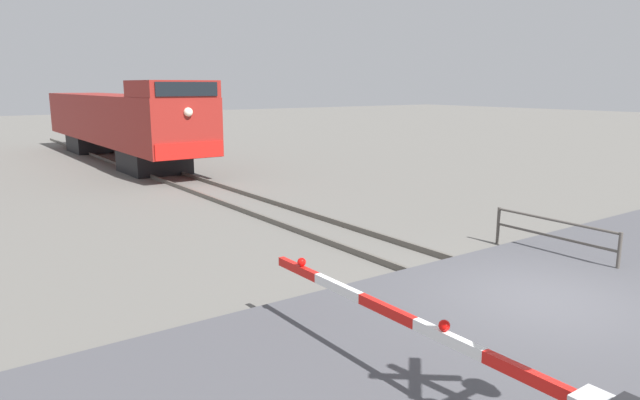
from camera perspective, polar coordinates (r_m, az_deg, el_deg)
The scene contains 7 objects.
ground_plane at distance 11.32m, azimuth 21.38°, elevation -9.94°, with size 160.00×160.00×0.00m, color #605E59.
rail_track_left at distance 10.73m, azimuth 19.27°, elevation -10.55°, with size 0.08×80.00×0.15m, color #59544C.
rail_track_right at distance 11.87m, azimuth 23.32°, elevation -8.71°, with size 0.08×80.00×0.15m, color #59544C.
road_surface at distance 11.29m, azimuth 21.41°, elevation -9.55°, with size 36.00×5.40×0.17m, color #47474C.
locomotive at distance 32.00m, azimuth -19.39°, elevation 7.50°, with size 3.03×19.07×4.17m.
crossing_gate at distance 6.59m, azimuth 19.34°, elevation -18.06°, with size 0.36×6.00×1.28m.
guard_railing at distance 14.28m, azimuth 22.33°, elevation -2.99°, with size 0.08×3.14×0.95m.
Camera 1 is at (-9.01, -5.59, 3.97)m, focal length 31.98 mm.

